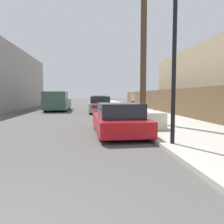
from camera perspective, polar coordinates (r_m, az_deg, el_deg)
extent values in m
cube|color=#ADA89E|center=(25.47, 3.57, 1.17)|extent=(4.20, 63.00, 0.12)
cube|color=silver|center=(9.53, 10.65, -2.02)|extent=(0.74, 1.60, 0.66)
cube|color=white|center=(9.50, 10.68, 0.03)|extent=(0.71, 1.54, 0.03)
cube|color=#333335|center=(10.02, 11.01, 0.41)|extent=(0.03, 0.20, 0.02)
cube|color=gray|center=(9.74, 10.28, 0.25)|extent=(0.73, 0.08, 0.01)
cube|color=gray|center=(9.27, 11.07, 0.03)|extent=(0.73, 0.08, 0.01)
cube|color=red|center=(8.60, 1.61, -2.87)|extent=(1.94, 4.13, 0.53)
cube|color=black|center=(8.19, 2.05, 0.47)|extent=(1.61, 2.01, 0.53)
cube|color=#B21414|center=(6.60, 4.62, -4.30)|extent=(1.38, 0.09, 0.18)
cylinder|color=black|center=(9.76, -4.09, -2.47)|extent=(0.23, 0.68, 0.67)
cylinder|color=black|center=(9.99, 4.74, -2.32)|extent=(0.23, 0.68, 0.67)
cylinder|color=black|center=(7.28, -2.69, -4.84)|extent=(0.23, 0.68, 0.67)
cylinder|color=black|center=(7.58, 8.98, -4.52)|extent=(0.23, 0.68, 0.67)
cube|color=gray|center=(18.64, -3.25, 1.32)|extent=(1.84, 4.16, 0.70)
cube|color=black|center=(18.45, -3.23, 3.24)|extent=(1.58, 2.33, 0.55)
cube|color=#B21414|center=(16.54, -2.95, 1.35)|extent=(1.43, 0.03, 0.25)
cylinder|color=black|center=(19.92, -5.68, 1.01)|extent=(0.20, 0.65, 0.65)
cylinder|color=black|center=(19.98, -1.12, 1.04)|extent=(0.20, 0.65, 0.65)
cylinder|color=black|center=(17.35, -5.69, 0.50)|extent=(0.20, 0.65, 0.65)
cylinder|color=black|center=(17.42, -0.46, 0.54)|extent=(0.20, 0.65, 0.65)
cube|color=silver|center=(27.17, -3.47, 2.32)|extent=(2.02, 4.31, 0.72)
cube|color=black|center=(26.98, -3.44, 3.67)|extent=(1.66, 2.45, 0.57)
cube|color=#B21414|center=(25.06, -2.97, 2.43)|extent=(1.36, 0.12, 0.25)
cylinder|color=black|center=(28.40, -5.26, 2.04)|extent=(0.24, 0.67, 0.65)
cylinder|color=black|center=(28.55, -2.23, 2.06)|extent=(0.24, 0.67, 0.65)
cylinder|color=black|center=(25.81, -4.84, 1.80)|extent=(0.24, 0.67, 0.65)
cylinder|color=black|center=(25.98, -1.51, 1.83)|extent=(0.24, 0.67, 0.65)
cube|color=#385647|center=(22.09, -13.94, 2.10)|extent=(2.12, 5.62, 0.91)
cube|color=#385647|center=(20.55, -14.57, 4.18)|extent=(1.98, 2.53, 0.71)
cube|color=black|center=(20.55, -14.57, 4.23)|extent=(2.02, 2.48, 0.39)
cylinder|color=black|center=(20.27, -12.12, 1.21)|extent=(0.26, 0.80, 0.80)
cylinder|color=black|center=(20.54, -17.04, 1.15)|extent=(0.26, 0.80, 0.80)
cylinder|color=black|center=(23.72, -11.22, 1.68)|extent=(0.26, 0.80, 0.80)
cylinder|color=black|center=(23.95, -15.45, 1.63)|extent=(0.26, 0.80, 0.80)
cylinder|color=#4C3826|center=(11.82, 8.25, 18.28)|extent=(0.31, 0.31, 8.44)
cylinder|color=black|center=(6.50, 15.92, 12.73)|extent=(0.12, 0.12, 4.69)
cube|color=brown|center=(18.98, 12.89, 2.90)|extent=(0.08, 34.33, 1.83)
cylinder|color=#282D42|center=(22.19, 5.46, 1.90)|extent=(0.28, 0.28, 0.83)
cylinder|color=beige|center=(22.17, 5.47, 3.82)|extent=(0.34, 0.34, 0.66)
sphere|color=tan|center=(22.17, 5.48, 4.99)|extent=(0.25, 0.25, 0.25)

